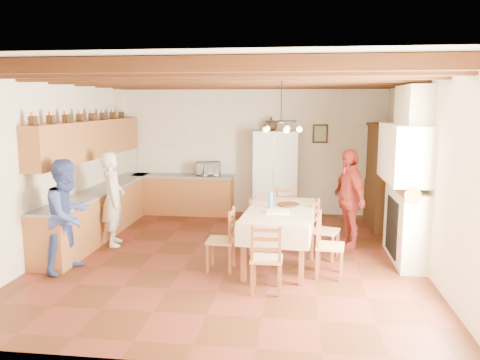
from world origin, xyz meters
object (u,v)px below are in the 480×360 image
(dining_table, at_px, (280,215))
(chair_right_near, at_px, (330,245))
(chair_end_near, at_px, (267,257))
(chair_end_far, at_px, (288,215))
(hutch, at_px, (382,177))
(person_woman_blue, at_px, (69,215))
(chair_right_far, at_px, (325,230))
(person_woman_red, at_px, (349,199))
(person_man, at_px, (113,199))
(microwave, at_px, (208,169))
(chair_left_near, at_px, (221,239))
(chair_left_far, at_px, (244,224))
(refrigerator, at_px, (275,174))

(dining_table, distance_m, chair_right_near, 0.97)
(chair_end_near, bearing_deg, chair_end_far, -94.96)
(hutch, height_order, person_woman_blue, hutch)
(chair_right_far, height_order, person_woman_red, person_woman_red)
(person_man, xyz_separation_m, microwave, (1.25, 2.52, 0.20))
(dining_table, distance_m, microwave, 3.59)
(chair_right_near, bearing_deg, person_man, 80.01)
(chair_end_far, bearing_deg, person_woman_blue, -158.88)
(chair_left_near, height_order, chair_end_far, same)
(person_woman_blue, bearing_deg, chair_left_near, -65.66)
(hutch, relative_size, chair_left_far, 2.22)
(chair_left_near, height_order, person_man, person_man)
(chair_end_far, bearing_deg, hutch, 19.00)
(chair_right_far, bearing_deg, chair_left_near, 131.81)
(dining_table, xyz_separation_m, person_woman_red, (1.16, 0.96, 0.09))
(chair_left_far, relative_size, person_woman_red, 0.55)
(person_man, bearing_deg, person_woman_blue, 155.25)
(hutch, height_order, chair_right_far, hutch)
(chair_right_far, xyz_separation_m, person_woman_red, (0.43, 0.65, 0.39))
(dining_table, height_order, person_woman_red, person_woman_red)
(chair_left_far, height_order, person_woman_blue, person_woman_blue)
(hutch, bearing_deg, chair_end_far, -153.73)
(chair_right_near, bearing_deg, person_woman_red, -8.53)
(hutch, height_order, chair_left_far, hutch)
(dining_table, distance_m, chair_right_far, 0.85)
(refrigerator, bearing_deg, dining_table, -89.75)
(chair_end_near, height_order, microwave, microwave)
(chair_end_far, xyz_separation_m, person_man, (-3.09, -0.66, 0.37))
(chair_end_near, relative_size, person_man, 0.57)
(chair_left_far, relative_size, chair_right_near, 1.00)
(chair_left_far, height_order, chair_right_far, same)
(hutch, height_order, chair_right_near, hutch)
(chair_right_near, distance_m, person_woman_blue, 3.93)
(refrigerator, distance_m, person_woman_blue, 4.86)
(chair_left_near, bearing_deg, chair_right_near, 88.44)
(person_woman_red, bearing_deg, chair_right_far, -53.52)
(chair_end_far, bearing_deg, chair_left_near, -130.39)
(chair_end_far, relative_size, microwave, 1.78)
(refrigerator, relative_size, chair_end_near, 2.01)
(hutch, bearing_deg, refrigerator, 155.68)
(chair_right_far, bearing_deg, chair_right_near, -161.08)
(chair_right_far, bearing_deg, refrigerator, 36.15)
(chair_right_near, bearing_deg, person_woman_blue, 99.78)
(person_woman_blue, bearing_deg, refrigerator, -19.92)
(chair_left_near, relative_size, person_woman_red, 0.55)
(chair_right_near, xyz_separation_m, microwave, (-2.51, 3.65, 0.57))
(chair_left_far, height_order, chair_end_near, same)
(dining_table, bearing_deg, refrigerator, 94.37)
(chair_left_far, height_order, person_man, person_man)
(dining_table, distance_m, chair_left_near, 1.02)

